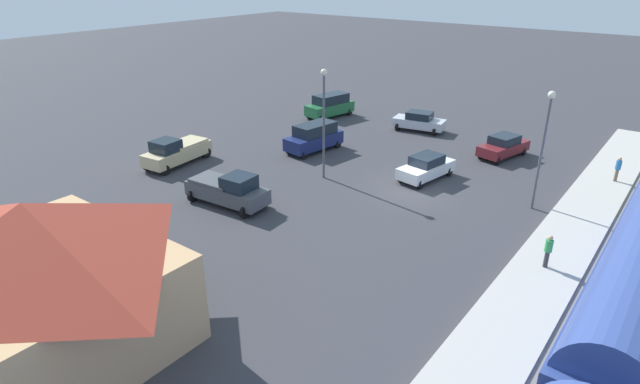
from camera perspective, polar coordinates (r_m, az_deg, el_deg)
The scene contains 14 objects.
ground_plane at distance 35.12m, azimuth 9.81°, elevation 0.09°, with size 200.00×200.00×0.00m, color #38383D.
platform at distance 32.26m, azimuth 25.68°, elevation -3.98°, with size 3.20×46.00×0.30m.
station_building at distance 22.36m, azimuth -28.34°, elevation -7.91°, with size 10.02×8.84×6.14m.
pedestrian_on_platform at distance 40.37m, azimuth 29.70°, elevation 2.33°, with size 0.36×0.36×1.71m.
pedestrian_waiting_far at distance 27.48m, azimuth 23.60°, elevation -5.71°, with size 0.36×0.36×1.71m.
suv_navy at distance 41.88m, azimuth -0.64°, elevation 6.03°, with size 2.59×5.12×2.22m.
suv_green at distance 51.61m, azimuth 1.10°, elevation 9.43°, with size 2.88×5.19×2.22m.
pickup_tan at distance 40.36m, azimuth -15.40°, elevation 4.29°, with size 2.49×5.57×2.14m.
pickup_charcoal at distance 32.74m, azimuth -9.96°, elevation 0.25°, with size 5.53×2.79×2.14m.
sedan_maroon at distance 42.96m, azimuth 19.36°, elevation 4.74°, with size 2.87×4.81×1.74m.
sedan_silver at distance 47.96m, azimuth 10.75°, elevation 7.58°, with size 4.75×2.83×1.74m.
sedan_white at distance 37.01m, azimuth 11.50°, elevation 2.67°, with size 2.56×4.74×1.74m.
light_pole_near_platform at distance 33.19m, azimuth 23.25°, elevation 5.59°, with size 0.44×0.44×7.28m.
light_pole_lot_center at distance 35.31m, azimuth 0.42°, elevation 8.80°, with size 0.44×0.44×7.57m.
Camera 1 is at (-14.42, 28.87, 13.85)m, focal length 29.38 mm.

